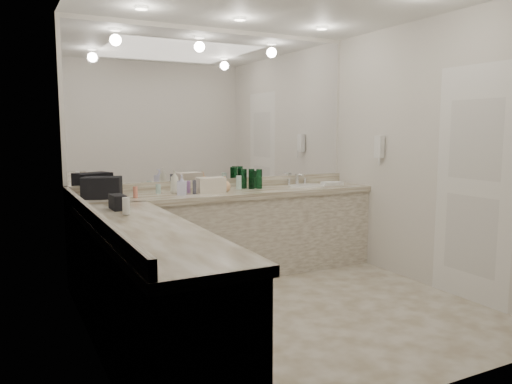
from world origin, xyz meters
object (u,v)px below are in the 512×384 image
cream_cosmetic_case (211,185)px  soap_bottle_c (225,184)px  hand_towel (332,183)px  soap_bottle_b (182,185)px  soap_bottle_a (175,182)px  sink (307,187)px  black_toiletry_bag (102,188)px  wall_phone (379,147)px

cream_cosmetic_case → soap_bottle_c: size_ratio=1.73×
hand_towel → soap_bottle_b: soap_bottle_b is taller
soap_bottle_a → soap_bottle_b: size_ratio=1.16×
sink → hand_towel: size_ratio=1.98×
hand_towel → black_toiletry_bag: bearing=178.1°
black_toiletry_bag → soap_bottle_c: bearing=-3.0°
black_toiletry_bag → cream_cosmetic_case: black_toiletry_bag is taller
sink → hand_towel: (0.32, -0.05, 0.02)m
soap_bottle_b → soap_bottle_c: 0.49m
wall_phone → soap_bottle_a: (-2.12, 0.60, -0.33)m
sink → black_toiletry_bag: (-2.24, 0.04, 0.10)m
black_toiletry_bag → soap_bottle_c: black_toiletry_bag is taller
hand_towel → soap_bottle_a: soap_bottle_a is taller
sink → soap_bottle_b: bearing=-176.7°
soap_bottle_a → cream_cosmetic_case: bearing=-22.0°
cream_cosmetic_case → soap_bottle_c: same height
black_toiletry_bag → soap_bottle_b: size_ratio=1.73×
soap_bottle_a → soap_bottle_b: bearing=-86.0°
sink → soap_bottle_c: bearing=-178.7°
hand_towel → soap_bottle_b: size_ratio=1.11×
wall_phone → black_toiletry_bag: bearing=169.3°
black_toiletry_bag → cream_cosmetic_case: size_ratio=1.27×
wall_phone → black_toiletry_bag: wall_phone is taller
wall_phone → soap_bottle_b: (-2.11, 0.41, -0.35)m
black_toiletry_bag → soap_bottle_a: (0.72, 0.06, 0.02)m
sink → soap_bottle_c: (-1.02, -0.02, 0.08)m
soap_bottle_a → soap_bottle_c: bearing=-13.6°
soap_bottle_c → soap_bottle_a: bearing=166.4°
black_toiletry_bag → sink: bearing=-1.0°
wall_phone → cream_cosmetic_case: (-1.79, 0.46, -0.37)m
wall_phone → soap_bottle_c: size_ratio=1.51×
hand_towel → sink: bearing=171.6°
sink → wall_phone: bearing=-39.6°
soap_bottle_b → black_toiletry_bag: bearing=170.3°
wall_phone → soap_bottle_b: 2.18m
cream_cosmetic_case → soap_bottle_b: bearing=-166.6°
black_toiletry_bag → soap_bottle_a: soap_bottle_a is taller
cream_cosmetic_case → sink: bearing=7.1°
sink → soap_bottle_b: soap_bottle_b is taller
black_toiletry_bag → cream_cosmetic_case: bearing=-4.3°
soap_bottle_b → soap_bottle_c: bearing=7.4°
wall_phone → black_toiletry_bag: 2.92m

